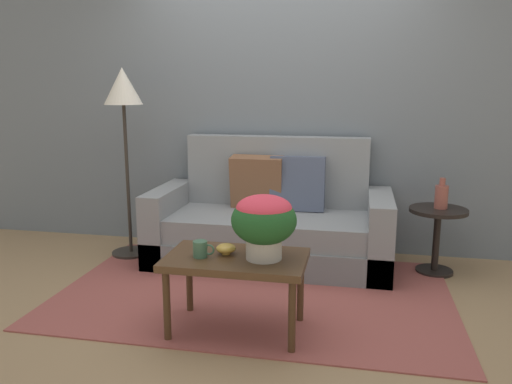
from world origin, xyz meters
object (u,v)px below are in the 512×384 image
object	(u,v)px
coffee_table	(236,265)
snack_bowl	(226,249)
coffee_mug	(201,249)
floor_lamp	(124,106)
couch	(271,224)
side_table	(437,229)
potted_plant	(264,220)
table_vase	(441,196)

from	to	relation	value
coffee_table	snack_bowl	distance (m)	0.12
coffee_mug	floor_lamp	bearing A→B (deg)	129.81
coffee_table	coffee_mug	xyz separation A→B (m)	(-0.20, -0.05, 0.11)
coffee_table	floor_lamp	world-z (taller)	floor_lamp
couch	coffee_table	bearing A→B (deg)	-89.47
side_table	potted_plant	size ratio (longest dim) A/B	1.39
coffee_table	coffee_mug	world-z (taller)	coffee_mug
floor_lamp	snack_bowl	world-z (taller)	floor_lamp
coffee_table	floor_lamp	distance (m)	1.95
side_table	floor_lamp	world-z (taller)	floor_lamp
floor_lamp	couch	bearing A→B (deg)	4.42
couch	potted_plant	size ratio (longest dim) A/B	5.18
couch	table_vase	distance (m)	1.38
couch	table_vase	bearing A→B (deg)	-0.64
floor_lamp	table_vase	distance (m)	2.68
coffee_table	table_vase	distance (m)	1.87
potted_plant	floor_lamp	bearing A→B (deg)	139.45
couch	coffee_mug	distance (m)	1.39
couch	table_vase	size ratio (longest dim) A/B	8.16
potted_plant	coffee_mug	xyz separation A→B (m)	(-0.37, -0.05, -0.19)
snack_bowl	floor_lamp	bearing A→B (deg)	135.07
floor_lamp	snack_bowl	bearing A→B (deg)	-44.93
couch	table_vase	xyz separation A→B (m)	(1.35, -0.01, 0.30)
side_table	coffee_mug	bearing A→B (deg)	-138.67
table_vase	coffee_mug	bearing A→B (deg)	-138.71
floor_lamp	snack_bowl	xyz separation A→B (m)	(1.19, -1.18, -0.79)
couch	coffee_mug	size ratio (longest dim) A/B	15.07
coffee_table	coffee_mug	bearing A→B (deg)	-164.74
coffee_mug	table_vase	bearing A→B (deg)	41.29
side_table	coffee_mug	xyz separation A→B (m)	(-1.52, -1.33, 0.16)
table_vase	potted_plant	bearing A→B (deg)	-131.85
snack_bowl	coffee_mug	bearing A→B (deg)	-147.90
couch	floor_lamp	xyz separation A→B (m)	(-1.24, -0.10, 0.98)
coffee_mug	snack_bowl	size ratio (longest dim) A/B	1.09
floor_lamp	table_vase	size ratio (longest dim) A/B	6.70
side_table	coffee_mug	distance (m)	2.03
floor_lamp	table_vase	world-z (taller)	floor_lamp
snack_bowl	table_vase	bearing A→B (deg)	42.04
coffee_table	table_vase	xyz separation A→B (m)	(1.33, 1.29, 0.21)
floor_lamp	potted_plant	bearing A→B (deg)	-40.55
couch	floor_lamp	size ratio (longest dim) A/B	1.22
coffee_table	table_vase	bearing A→B (deg)	44.09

